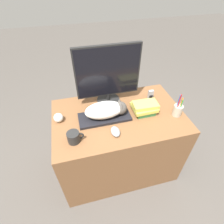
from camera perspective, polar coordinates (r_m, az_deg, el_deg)
The scene contains 11 objects.
ground_plane at distance 1.93m, azimuth 4.76°, elevation -24.80°, with size 12.00×12.00×0.00m, color #4C4742.
desk at distance 1.78m, azimuth 1.89°, elevation -9.84°, with size 1.12×0.70×0.75m.
keyboard at distance 1.47m, azimuth -2.46°, elevation -1.65°, with size 0.43×0.18×0.02m.
cat at distance 1.42m, azimuth -1.56°, elevation 0.80°, with size 0.35×0.16×0.13m.
monitor at distance 1.50m, azimuth -1.33°, elevation 12.28°, with size 0.55×0.21×0.53m.
computer_mouse at distance 1.34m, azimuth 1.13°, elevation -6.36°, with size 0.07×0.11×0.04m.
coffee_mug at distance 1.30m, azimuth -12.34°, elevation -8.02°, with size 0.12×0.09×0.09m.
pen_cup at distance 1.57m, azimuth 20.66°, elevation 0.63°, with size 0.08×0.08×0.22m.
baseball at distance 1.49m, azimuth -17.09°, elevation -1.78°, with size 0.08×0.08×0.08m.
phone at distance 1.67m, azimuth 12.46°, elevation 5.36°, with size 0.05×0.03×0.10m.
book_stack at distance 1.52m, azimuth 10.59°, elevation 1.44°, with size 0.21×0.17×0.10m.
Camera 1 is at (-0.33, -0.70, 1.77)m, focal length 28.00 mm.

